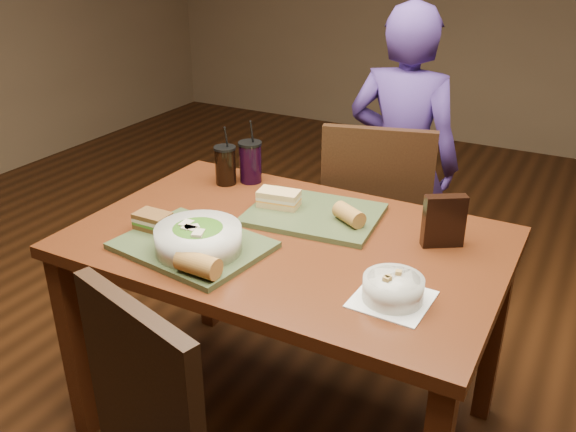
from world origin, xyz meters
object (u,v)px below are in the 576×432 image
at_px(chair_far, 382,224).
at_px(sandwich_near, 153,221).
at_px(baguette_far, 349,215).
at_px(dining_table, 288,262).
at_px(cup_berry, 250,162).
at_px(soup_bowl, 393,288).
at_px(cup_cola, 225,165).
at_px(baguette_near, 198,264).
at_px(tray_near, 193,245).
at_px(chip_bag, 444,221).
at_px(sandwich_far, 279,198).
at_px(tray_far, 314,214).
at_px(salad_bowl, 198,237).
at_px(diner, 402,163).

bearing_deg(chair_far, sandwich_near, -119.17).
bearing_deg(baguette_far, dining_table, -133.78).
xyz_separation_m(dining_table, cup_berry, (-0.34, 0.33, 0.17)).
height_order(sandwich_near, cup_berry, cup_berry).
height_order(soup_bowl, baguette_far, soup_bowl).
distance_m(soup_bowl, cup_cola, 0.93).
relative_size(sandwich_near, baguette_near, 0.88).
height_order(tray_near, soup_bowl, soup_bowl).
xyz_separation_m(sandwich_near, chip_bag, (0.81, 0.35, 0.04)).
bearing_deg(sandwich_far, chair_far, 67.90).
relative_size(tray_far, baguette_far, 3.84).
bearing_deg(baguette_far, baguette_near, -115.18).
height_order(dining_table, baguette_far, baguette_far).
xyz_separation_m(baguette_far, cup_berry, (-0.48, 0.19, 0.03)).
relative_size(dining_table, cup_berry, 5.47).
height_order(soup_bowl, cup_berry, cup_berry).
relative_size(salad_bowl, soup_bowl, 1.27).
xyz_separation_m(salad_bowl, baguette_far, (0.31, 0.37, -0.01)).
xyz_separation_m(sandwich_far, chip_bag, (0.55, 0.02, 0.04)).
bearing_deg(tray_near, soup_bowl, 1.41).
relative_size(chair_far, chip_bag, 5.98).
bearing_deg(cup_cola, diner, 57.54).
height_order(chair_far, diner, diner).
bearing_deg(salad_bowl, sandwich_far, 82.63).
height_order(chair_far, sandwich_far, chair_far).
xyz_separation_m(sandwich_near, baguette_near, (0.29, -0.16, 0.01)).
relative_size(soup_bowl, cup_cola, 0.88).
distance_m(diner, cup_cola, 0.85).
distance_m(diner, baguette_far, 0.84).
bearing_deg(chip_bag, tray_near, 176.90).
xyz_separation_m(tray_near, sandwich_near, (-0.17, 0.02, 0.03)).
relative_size(sandwich_near, sandwich_far, 0.74).
bearing_deg(chair_far, salad_bowl, -105.91).
xyz_separation_m(tray_near, cup_berry, (-0.13, 0.53, 0.07)).
bearing_deg(salad_bowl, chair_far, 74.09).
bearing_deg(sandwich_far, diner, 79.24).
height_order(tray_far, sandwich_far, sandwich_far).
distance_m(salad_bowl, cup_cola, 0.56).
bearing_deg(dining_table, sandwich_near, -154.67).
xyz_separation_m(soup_bowl, sandwich_near, (-0.78, 0.01, 0.01)).
distance_m(tray_far, baguette_far, 0.14).
height_order(chair_far, tray_near, chair_far).
height_order(dining_table, soup_bowl, soup_bowl).
bearing_deg(baguette_far, cup_berry, 158.63).
height_order(tray_far, salad_bowl, salad_bowl).
bearing_deg(sandwich_near, cup_cola, 93.93).
height_order(tray_far, chip_bag, chip_bag).
relative_size(tray_near, tray_far, 1.00).
height_order(chair_far, chip_bag, chair_far).
distance_m(tray_near, soup_bowl, 0.62).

